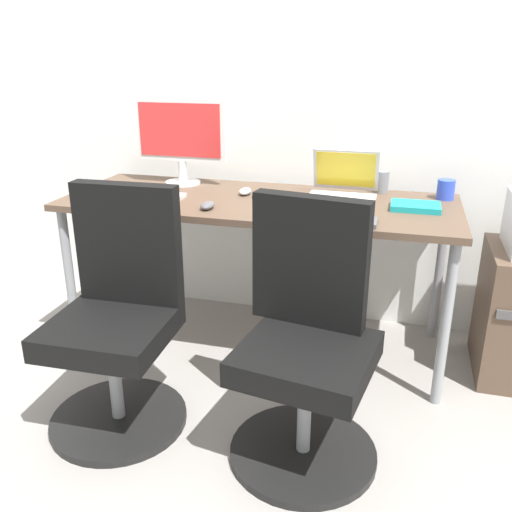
{
  "coord_description": "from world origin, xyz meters",
  "views": [
    {
      "loc": [
        0.64,
        -2.4,
        1.41
      ],
      "look_at": [
        0.0,
        -0.05,
        0.49
      ],
      "focal_mm": 38.46,
      "sensor_mm": 36.0,
      "label": 1
    }
  ],
  "objects_px": {
    "office_chair_left": "(118,321)",
    "coffee_mug": "(446,190)",
    "office_chair_right": "(307,347)",
    "desktop_monitor": "(181,135)",
    "open_laptop": "(343,187)"
  },
  "relations": [
    {
      "from": "office_chair_left",
      "to": "office_chair_right",
      "type": "bearing_deg",
      "value": -0.06
    },
    {
      "from": "office_chair_right",
      "to": "desktop_monitor",
      "type": "xyz_separation_m",
      "value": [
        -0.83,
        0.92,
        0.58
      ]
    },
    {
      "from": "office_chair_right",
      "to": "desktop_monitor",
      "type": "bearing_deg",
      "value": 132.19
    },
    {
      "from": "desktop_monitor",
      "to": "coffee_mug",
      "type": "bearing_deg",
      "value": 1.11
    },
    {
      "from": "office_chair_left",
      "to": "coffee_mug",
      "type": "xyz_separation_m",
      "value": [
        1.21,
        0.94,
        0.38
      ]
    },
    {
      "from": "desktop_monitor",
      "to": "open_laptop",
      "type": "distance_m",
      "value": 0.86
    },
    {
      "from": "open_laptop",
      "to": "office_chair_left",
      "type": "bearing_deg",
      "value": -131.83
    },
    {
      "from": "office_chair_left",
      "to": "coffee_mug",
      "type": "height_order",
      "value": "office_chair_left"
    },
    {
      "from": "office_chair_left",
      "to": "office_chair_right",
      "type": "height_order",
      "value": "same"
    },
    {
      "from": "office_chair_right",
      "to": "coffee_mug",
      "type": "xyz_separation_m",
      "value": [
        0.47,
        0.94,
        0.38
      ]
    },
    {
      "from": "desktop_monitor",
      "to": "coffee_mug",
      "type": "distance_m",
      "value": 1.32
    },
    {
      "from": "office_chair_right",
      "to": "coffee_mug",
      "type": "distance_m",
      "value": 1.12
    },
    {
      "from": "open_laptop",
      "to": "coffee_mug",
      "type": "bearing_deg",
      "value": 12.72
    },
    {
      "from": "desktop_monitor",
      "to": "coffee_mug",
      "type": "height_order",
      "value": "desktop_monitor"
    },
    {
      "from": "office_chair_left",
      "to": "office_chair_right",
      "type": "relative_size",
      "value": 1.0
    }
  ]
}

